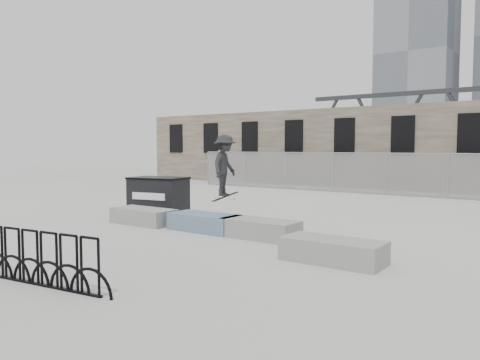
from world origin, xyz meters
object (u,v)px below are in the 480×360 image
planter_offset (333,250)px  bike_rack (21,256)px  dumpster (158,195)px  planter_center_left (205,222)px  planter_center_right (259,228)px  planter_far_left (143,216)px  skateboarder (225,166)px

planter_offset → bike_rack: size_ratio=0.50×
planter_offset → dumpster: dumpster is taller
planter_center_left → dumpster: dumpster is taller
planter_center_right → dumpster: size_ratio=0.96×
planter_center_right → bike_rack: (-1.13, -5.57, 0.19)m
planter_far_left → dumpster: dumpster is taller
dumpster → skateboarder: 3.97m
planter_far_left → dumpster: size_ratio=0.96×
dumpster → planter_center_left: bearing=-36.4°
planter_offset → dumpster: (-7.75, 2.83, 0.38)m
planter_center_left → planter_far_left: bearing=-175.1°
dumpster → bike_rack: size_ratio=0.52×
dumpster → planter_center_right: bearing=-28.1°
dumpster → bike_rack: bearing=-71.4°
planter_offset → bike_rack: (-3.69, -4.33, 0.19)m
planter_offset → skateboarder: (-4.09, 1.81, 1.52)m
bike_rack → planter_offset: bearing=49.6°
planter_far_left → planter_center_right: bearing=3.2°
bike_rack → skateboarder: (-0.40, 6.14, 1.33)m
dumpster → bike_rack: dumpster is taller
planter_center_right → planter_offset: size_ratio=1.00×
planter_offset → dumpster: size_ratio=0.96×
planter_center_left → bike_rack: size_ratio=0.50×
planter_far_left → skateboarder: skateboarder is taller
planter_center_left → planter_offset: (4.33, -1.21, 0.00)m
planter_far_left → dumpster: 2.22m
dumpster → skateboarder: size_ratio=1.11×
planter_far_left → skateboarder: size_ratio=1.06×
skateboarder → planter_offset: bearing=-126.9°
bike_rack → planter_center_right: bearing=78.5°
planter_center_right → planter_offset: bearing=-25.9°
planter_far_left → planter_center_left: same height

